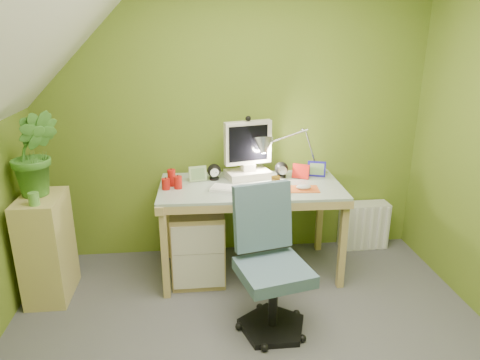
{
  "coord_description": "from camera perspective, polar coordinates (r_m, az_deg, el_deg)",
  "views": [
    {
      "loc": [
        -0.32,
        -1.98,
        1.87
      ],
      "look_at": [
        0.0,
        1.0,
        0.85
      ],
      "focal_mm": 33.0,
      "sensor_mm": 36.0,
      "label": 1
    }
  ],
  "objects": [
    {
      "name": "desk_lamp",
      "position": [
        3.55,
        8.27,
        4.98
      ],
      "size": [
        0.56,
        0.27,
        0.58
      ],
      "primitive_type": null,
      "rotation": [
        0.0,
        0.0,
        0.08
      ],
      "color": "silver",
      "rests_on": "desk"
    },
    {
      "name": "green_cup",
      "position": [
        3.2,
        -25.1,
        -2.23
      ],
      "size": [
        0.08,
        0.08,
        0.09
      ],
      "primitive_type": "cylinder",
      "rotation": [
        0.0,
        0.0,
        -0.18
      ],
      "color": "#5A9B40",
      "rests_on": "side_ledge"
    },
    {
      "name": "keyboard",
      "position": [
        3.24,
        0.29,
        -1.32
      ],
      "size": [
        0.49,
        0.3,
        0.02
      ],
      "primitive_type": "cube",
      "rotation": [
        0.0,
        0.0,
        -0.36
      ],
      "color": "white",
      "rests_on": "desk"
    },
    {
      "name": "candle_cluster",
      "position": [
        3.35,
        -8.87,
        0.08
      ],
      "size": [
        0.19,
        0.18,
        0.13
      ],
      "primitive_type": null,
      "rotation": [
        0.0,
        0.0,
        -0.18
      ],
      "color": "#B5160F",
      "rests_on": "desk"
    },
    {
      "name": "photo_frame_red",
      "position": [
        3.55,
        7.86,
        1.12
      ],
      "size": [
        0.13,
        0.08,
        0.12
      ],
      "primitive_type": "cube",
      "rotation": [
        0.0,
        0.0,
        -0.51
      ],
      "color": "red",
      "rests_on": "desk"
    },
    {
      "name": "speaker_left",
      "position": [
        3.49,
        -3.36,
        1.08
      ],
      "size": [
        0.13,
        0.13,
        0.13
      ],
      "primitive_type": null,
      "rotation": [
        0.0,
        0.0,
        0.23
      ],
      "color": "black",
      "rests_on": "desk"
    },
    {
      "name": "monitor",
      "position": [
        3.47,
        1.03,
        4.67
      ],
      "size": [
        0.45,
        0.33,
        0.56
      ],
      "primitive_type": null,
      "rotation": [
        0.0,
        0.0,
        0.24
      ],
      "color": "silver",
      "rests_on": "desk"
    },
    {
      "name": "wall_back",
      "position": [
        3.66,
        -1.0,
        8.23
      ],
      "size": [
        3.2,
        0.01,
        2.4
      ],
      "primitive_type": "cube",
      "color": "olive",
      "rests_on": "floor"
    },
    {
      "name": "slope_ceiling",
      "position": [
        2.1,
        -26.21,
        16.4
      ],
      "size": [
        1.1,
        3.2,
        1.1
      ],
      "primitive_type": "cube",
      "color": "white",
      "rests_on": "wall_left"
    },
    {
      "name": "photo_frame_green",
      "position": [
        3.47,
        -5.48,
        0.82
      ],
      "size": [
        0.14,
        0.05,
        0.12
      ],
      "primitive_type": "cube",
      "rotation": [
        0.0,
        0.0,
        0.2
      ],
      "color": "#9FC185",
      "rests_on": "desk"
    },
    {
      "name": "radiator",
      "position": [
        4.14,
        15.68,
        -5.64
      ],
      "size": [
        0.42,
        0.18,
        0.42
      ],
      "primitive_type": "cube",
      "rotation": [
        0.0,
        0.0,
        0.02
      ],
      "color": "silver",
      "rests_on": "floor"
    },
    {
      "name": "task_chair",
      "position": [
        2.84,
        4.4,
        -11.68
      ],
      "size": [
        0.58,
        0.58,
        0.87
      ],
      "primitive_type": null,
      "rotation": [
        0.0,
        0.0,
        0.23
      ],
      "color": "#456071",
      "rests_on": "floor"
    },
    {
      "name": "desk",
      "position": [
        3.53,
        1.32,
        -6.37
      ],
      "size": [
        1.41,
        0.73,
        0.75
      ],
      "primitive_type": null,
      "rotation": [
        0.0,
        0.0,
        -0.02
      ],
      "color": "tan",
      "rests_on": "floor"
    },
    {
      "name": "mousepad",
      "position": [
        3.32,
        8.2,
        -1.16
      ],
      "size": [
        0.24,
        0.18,
        0.01
      ],
      "primitive_type": "cube",
      "rotation": [
        0.0,
        0.0,
        -0.09
      ],
      "color": "#CA551F",
      "rests_on": "desk"
    },
    {
      "name": "speaker_right",
      "position": [
        3.56,
        5.37,
        1.35
      ],
      "size": [
        0.13,
        0.13,
        0.13
      ],
      "primitive_type": null,
      "rotation": [
        0.0,
        0.0,
        -0.18
      ],
      "color": "black",
      "rests_on": "desk"
    },
    {
      "name": "amber_tumbler",
      "position": [
        3.32,
        4.64,
        -0.28
      ],
      "size": [
        0.07,
        0.07,
        0.09
      ],
      "primitive_type": "cylinder",
      "rotation": [
        0.0,
        0.0,
        0.08
      ],
      "color": "#855A13",
      "rests_on": "desk"
    },
    {
      "name": "mouse",
      "position": [
        3.32,
        8.21,
        -0.9
      ],
      "size": [
        0.12,
        0.08,
        0.04
      ],
      "primitive_type": "ellipsoid",
      "rotation": [
        0.0,
        0.0,
        -0.07
      ],
      "color": "silver",
      "rests_on": "mousepad"
    },
    {
      "name": "photo_frame_blue",
      "position": [
        3.62,
        9.87,
        1.44
      ],
      "size": [
        0.14,
        0.06,
        0.12
      ],
      "primitive_type": "cube",
      "rotation": [
        0.0,
        0.0,
        -0.31
      ],
      "color": "#1B1697",
      "rests_on": "desk"
    },
    {
      "name": "potted_plant",
      "position": [
        3.31,
        -24.98,
        3.13
      ],
      "size": [
        0.37,
        0.31,
        0.6
      ],
      "primitive_type": "imported",
      "rotation": [
        0.0,
        0.0,
        0.15
      ],
      "color": "#3D7A28",
      "rests_on": "side_ledge"
    },
    {
      "name": "side_ledge",
      "position": [
        3.5,
        -23.68,
        -7.99
      ],
      "size": [
        0.29,
        0.44,
        0.78
      ],
      "primitive_type": "cube",
      "color": "tan",
      "rests_on": "floor"
    }
  ]
}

